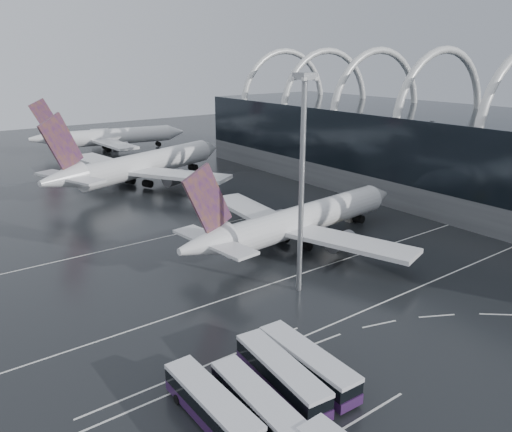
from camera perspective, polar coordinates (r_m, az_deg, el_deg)
ground at (r=70.92m, az=10.95°, el=-9.99°), size 420.00×420.00×0.00m
terminal at (r=126.83m, az=23.80°, el=6.45°), size 42.00×160.00×34.90m
lane_marking_near at (r=69.77m, az=12.17°, el=-10.56°), size 120.00×0.25×0.01m
lane_marking_mid at (r=78.54m, az=4.49°, el=-6.82°), size 120.00×0.25×0.01m
lane_marking_far at (r=99.72m, az=-6.09°, el=-1.39°), size 120.00×0.25×0.01m
bus_bay_line_north at (r=57.76m, az=-6.24°, el=-16.81°), size 28.00×0.25×0.01m
airliner_main at (r=89.35m, az=4.89°, el=-0.62°), size 53.03×46.26×17.95m
airliner_gate_b at (r=134.06m, az=-13.02°, el=5.61°), size 59.10×52.53×21.12m
airliner_gate_c at (r=187.43m, az=-16.52°, el=8.61°), size 54.20×49.46×19.32m
bus_row_near_a at (r=49.71m, az=-5.10°, el=-20.80°), size 3.17×13.10×3.22m
bus_row_near_b at (r=49.81m, az=0.13°, el=-20.70°), size 3.59×12.86×3.13m
bus_row_near_c at (r=53.37m, az=2.88°, el=-17.61°), size 4.28×13.59×3.29m
bus_row_near_d at (r=55.20m, az=5.88°, el=-16.34°), size 3.59×13.53×3.30m
floodlight_mast at (r=67.90m, az=5.33°, el=6.37°), size 2.35×2.35×30.68m
gse_cart_belly_a at (r=94.18m, az=9.71°, el=-2.32°), size 2.34×1.38×1.28m
gse_cart_belly_b at (r=105.12m, az=10.84°, el=-0.21°), size 2.46×1.45×1.34m
gse_cart_belly_d at (r=108.25m, az=10.84°, el=0.24°), size 1.88×1.11×1.03m
gse_cart_belly_e at (r=106.10m, az=4.52°, el=0.21°), size 2.29×1.35×1.25m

